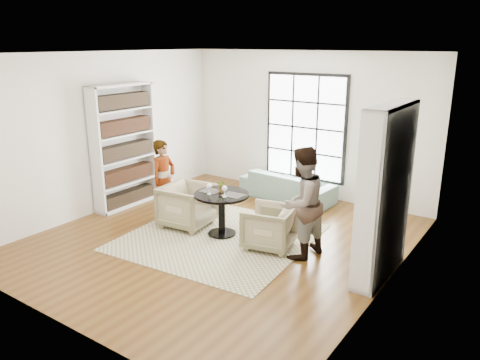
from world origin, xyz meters
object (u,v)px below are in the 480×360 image
Objects in this scene: armchair_left at (188,206)px; wine_glass_right at (224,189)px; armchair_right at (269,227)px; person_right at (301,203)px; sofa at (287,186)px; wine_glass_left at (209,186)px; person_left at (164,181)px; pedestal_table at (222,205)px; flower_centerpiece at (222,186)px.

armchair_left is 4.36× the size of wine_glass_right.
armchair_right is 0.44× the size of person_right.
wine_glass_left reaches higher than sofa.
armchair_right is at bearing -89.71° from person_left.
wine_glass_left is at bearing -96.87° from person_left.
pedestal_table is at bearing -89.71° from person_left.
wine_glass_left is at bearing -117.88° from flower_centerpiece.
wine_glass_right is (0.29, 0.03, 0.00)m from wine_glass_left.
person_left is (-0.55, 0.00, 0.37)m from armchair_left.
person_left is 1.15m from wine_glass_left.
armchair_right is 1.20m from wine_glass_left.
armchair_right is at bearing 1.18° from pedestal_table.
person_right is at bearing 5.82° from wine_glass_left.
person_right is (1.47, -2.27, 0.57)m from sofa.
person_right reaches higher than sofa.
wine_glass_left is at bearing -93.36° from armchair_right.
armchair_right is 2.24m from person_left.
person_right reaches higher than wine_glass_left.
armchair_right is 1.08m from flower_centerpiece.
wine_glass_left is 0.88× the size of flower_centerpiece.
armchair_right is (0.92, 0.02, -0.19)m from pedestal_table.
sofa is at bearing 89.30° from flower_centerpiece.
armchair_left is 1.11× the size of armchair_right.
sofa is at bearing 86.70° from wine_glass_left.
person_left reaches higher than wine_glass_right.
pedestal_table is 0.54× the size of person_right.
person_right is at bearing -94.95° from armchair_left.
person_right is at bearing 77.86° from armchair_right.
person_right is 1.62m from wine_glass_left.
wine_glass_right is at bearing -101.72° from armchair_left.
person_left is (-2.20, -0.05, 0.40)m from armchair_right.
wine_glass_left is at bearing -173.45° from wine_glass_right.
armchair_left is 3.96× the size of flower_centerpiece.
wine_glass_right is 0.91× the size of flower_centerpiece.
flower_centerpiece is (-0.95, 0.05, 0.50)m from armchair_right.
person_right reaches higher than wine_glass_right.
pedestal_table is at bearing 142.10° from wine_glass_right.
flower_centerpiece is at bearing 115.18° from pedestal_table.
flower_centerpiece is (0.11, 0.21, -0.03)m from wine_glass_left.
armchair_left reaches higher than armchair_right.
flower_centerpiece is at bearing -86.57° from person_left.
armchair_right is 0.95m from wine_glass_right.
sofa is 9.27× the size of flower_centerpiece.
wine_glass_right reaches higher than armchair_left.
sofa is 1.15× the size of person_right.
armchair_left is at bearing -172.31° from flower_centerpiece.
armchair_right is (1.65, 0.05, -0.04)m from armchair_left.
flower_centerpiece reaches higher than pedestal_table.
pedestal_table is 0.32m from flower_centerpiece.
wine_glass_right reaches higher than wine_glass_left.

